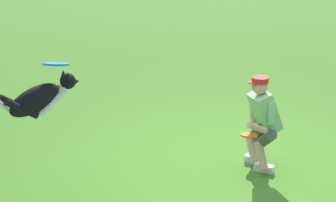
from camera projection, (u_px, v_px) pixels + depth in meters
ground_plane at (229, 161)px, 7.42m from camera, size 60.00×60.00×0.00m
person at (262, 120)px, 7.00m from camera, size 0.57×0.70×1.29m
dog at (39, 98)px, 5.39m from camera, size 0.54×0.89×0.45m
frisbee_flying at (56, 64)px, 5.43m from camera, size 0.36×0.36×0.10m
frisbee_held at (249, 135)px, 6.73m from camera, size 0.25×0.25×0.06m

